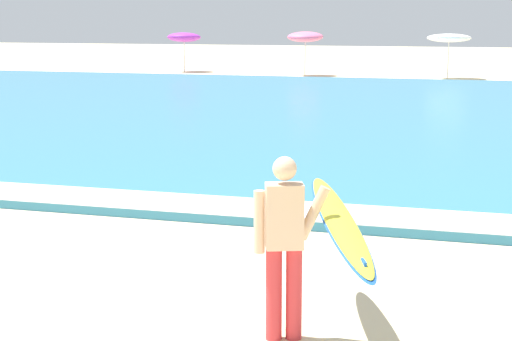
{
  "coord_description": "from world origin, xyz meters",
  "views": [
    {
      "loc": [
        5.05,
        -6.42,
        2.96
      ],
      "look_at": [
        2.27,
        3.1,
        1.1
      ],
      "focal_mm": 57.41,
      "sensor_mm": 36.0,
      "label": 1
    }
  ],
  "objects_px": {
    "surfer_with_board": "(312,231)",
    "beach_umbrella_1": "(305,37)",
    "beach_umbrella_2": "(449,38)",
    "beach_umbrella_0": "(184,37)"
  },
  "relations": [
    {
      "from": "surfer_with_board",
      "to": "beach_umbrella_2",
      "type": "relative_size",
      "value": 1.25
    },
    {
      "from": "beach_umbrella_0",
      "to": "beach_umbrella_1",
      "type": "distance_m",
      "value": 7.17
    },
    {
      "from": "surfer_with_board",
      "to": "beach_umbrella_2",
      "type": "distance_m",
      "value": 34.18
    },
    {
      "from": "surfer_with_board",
      "to": "beach_umbrella_1",
      "type": "relative_size",
      "value": 1.22
    },
    {
      "from": "beach_umbrella_2",
      "to": "beach_umbrella_1",
      "type": "bearing_deg",
      "value": 178.02
    },
    {
      "from": "beach_umbrella_0",
      "to": "beach_umbrella_2",
      "type": "distance_m",
      "value": 14.37
    },
    {
      "from": "beach_umbrella_0",
      "to": "beach_umbrella_1",
      "type": "xyz_separation_m",
      "value": [
        7.09,
        -1.1,
        0.09
      ]
    },
    {
      "from": "surfer_with_board",
      "to": "beach_umbrella_2",
      "type": "height_order",
      "value": "beach_umbrella_2"
    },
    {
      "from": "beach_umbrella_0",
      "to": "beach_umbrella_1",
      "type": "height_order",
      "value": "beach_umbrella_1"
    },
    {
      "from": "beach_umbrella_0",
      "to": "beach_umbrella_2",
      "type": "bearing_deg",
      "value": -5.37
    }
  ]
}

